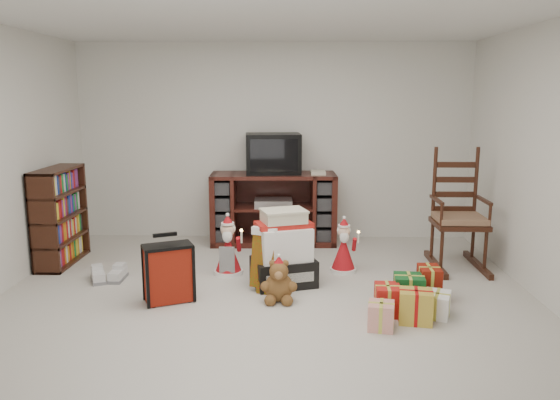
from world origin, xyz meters
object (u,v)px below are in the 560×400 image
at_px(gift_pile, 284,253).
at_px(gift_cluster, 410,300).
at_px(sneaker_pair, 108,275).
at_px(red_suitcase, 169,273).
at_px(crt_television, 273,154).
at_px(rocking_chair, 457,225).
at_px(teddy_bear, 279,283).
at_px(mrs_claus_figurine, 228,251).
at_px(santa_figurine, 344,251).
at_px(bookshelf, 60,218).
at_px(tv_stand, 273,208).

height_order(gift_pile, gift_cluster, gift_pile).
height_order(gift_pile, sneaker_pair, gift_pile).
distance_m(red_suitcase, crt_television, 2.41).
xyz_separation_m(rocking_chair, teddy_bear, (-1.91, -1.11, -0.29)).
xyz_separation_m(rocking_chair, gift_cluster, (-0.78, -1.37, -0.34)).
distance_m(mrs_claus_figurine, gift_cluster, 1.97).
bearing_deg(crt_television, rocking_chair, -29.41).
xyz_separation_m(rocking_chair, red_suitcase, (-2.91, -1.15, -0.19)).
distance_m(santa_figurine, crt_television, 1.68).
bearing_deg(mrs_claus_figurine, red_suitcase, -119.27).
bearing_deg(crt_television, bookshelf, -162.90).
bearing_deg(tv_stand, mrs_claus_figurine, -110.99).
bearing_deg(mrs_claus_figurine, crt_television, 71.76).
xyz_separation_m(santa_figurine, gift_cluster, (0.47, -1.13, -0.11)).
relative_size(tv_stand, bookshelf, 1.47).
bearing_deg(teddy_bear, gift_pile, 85.57).
distance_m(teddy_bear, sneaker_pair, 1.82).
xyz_separation_m(mrs_claus_figurine, crt_television, (0.42, 1.28, 0.89)).
relative_size(tv_stand, gift_cluster, 1.61).
height_order(santa_figurine, mrs_claus_figurine, mrs_claus_figurine).
height_order(tv_stand, gift_cluster, tv_stand).
bearing_deg(tv_stand, sneaker_pair, -139.57).
xyz_separation_m(tv_stand, gift_pile, (0.16, -1.56, -0.12)).
bearing_deg(tv_stand, crt_television, 94.78).
relative_size(mrs_claus_figurine, crt_television, 0.90).
xyz_separation_m(santa_figurine, crt_television, (-0.79, 1.17, 0.91)).
bearing_deg(sneaker_pair, red_suitcase, -50.98).
relative_size(sneaker_pair, gift_cluster, 0.39).
distance_m(red_suitcase, mrs_claus_figurine, 0.91).
distance_m(bookshelf, teddy_bear, 2.71).
bearing_deg(santa_figurine, red_suitcase, -151.24).
xyz_separation_m(tv_stand, mrs_claus_figurine, (-0.43, -1.25, -0.20)).
bearing_deg(bookshelf, rocking_chair, 0.12).
relative_size(teddy_bear, crt_television, 0.54).
xyz_separation_m(tv_stand, red_suitcase, (-0.87, -2.04, -0.17)).
height_order(red_suitcase, teddy_bear, red_suitcase).
height_order(tv_stand, crt_television, crt_television).
bearing_deg(rocking_chair, mrs_claus_figurine, -171.45).
height_order(gift_pile, crt_television, crt_television).
relative_size(rocking_chair, sneaker_pair, 3.57).
bearing_deg(gift_cluster, rocking_chair, 60.42).
relative_size(red_suitcase, sneaker_pair, 1.66).
bearing_deg(santa_figurine, tv_stand, 124.73).
height_order(tv_stand, santa_figurine, tv_stand).
bearing_deg(sneaker_pair, crt_television, 28.75).
relative_size(bookshelf, sneaker_pair, 2.84).
distance_m(red_suitcase, santa_figurine, 1.89).
xyz_separation_m(sneaker_pair, crt_television, (1.62, 1.52, 1.08)).
bearing_deg(bookshelf, gift_pile, -14.91).
bearing_deg(tv_stand, red_suitcase, -115.21).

